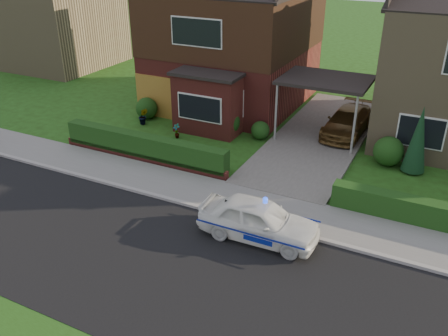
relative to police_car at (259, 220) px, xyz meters
The scene contains 21 objects.
ground 2.54m from the police_car, 102.29° to the right, with size 120.00×120.00×0.00m, color #214412.
road 2.54m from the police_car, 102.29° to the right, with size 60.00×6.00×0.02m, color black.
kerb 1.01m from the police_car, 128.80° to the left, with size 60.00×0.16×0.12m, color #9E9993.
sidewalk 1.87m from the police_car, 107.09° to the left, with size 60.00×2.00×0.10m, color slate.
driveway 8.64m from the police_car, 93.48° to the left, with size 3.80×12.00×0.12m, color #666059.
house_left 13.50m from the police_car, 118.73° to the left, with size 7.50×9.53×7.25m.
carport_link 8.81m from the police_car, 93.50° to the left, with size 3.80×3.00×2.77m.
garage_door 11.59m from the police_car, 139.24° to the left, with size 2.20×0.10×2.10m, color olive.
dwarf_wall 6.97m from the police_car, 155.36° to the left, with size 7.70×0.25×0.36m, color maroon.
hedge_left 7.05m from the police_car, 154.25° to the left, with size 7.50×0.55×0.90m, color black.
shrub_left_far 11.48m from the police_car, 141.80° to the left, with size 1.08×1.08×1.08m, color black.
shrub_left_mid 8.25m from the police_car, 123.24° to the left, with size 1.32×1.32×1.32m, color black.
shrub_left_near 7.77m from the police_car, 112.09° to the left, with size 0.84×0.84×0.84m, color black.
shrub_right_near 7.49m from the police_car, 69.07° to the left, with size 1.20×1.20×1.20m, color black.
conifer_a 7.76m from the police_car, 61.60° to the left, with size 0.90×0.90×2.60m, color black.
neighbour_left 24.70m from the police_car, 146.47° to the left, with size 6.50×7.00×5.20m, color #957F5B.
police_car is the anchor object (origin of this frame).
driveway_car 9.30m from the police_car, 87.06° to the left, with size 1.61×3.97×1.15m, color brown.
potted_plant_a 8.48m from the police_car, 138.65° to the left, with size 0.35×0.24×0.67m, color gray.
potted_plant_b 10.76m from the police_car, 143.95° to the left, with size 0.45×0.36×0.82m, color gray.
potted_plant_c 4.71m from the police_car, 130.02° to the left, with size 0.40×0.40×0.71m, color gray.
Camera 1 is at (4.97, -8.90, 8.45)m, focal length 38.00 mm.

